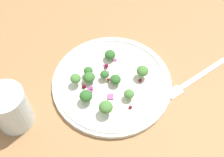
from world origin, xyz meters
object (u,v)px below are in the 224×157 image
object	(u,v)px
plate	(112,83)
broccoli_floret_0	(106,107)
broccoli_floret_2	(88,71)
broccoli_floret_1	(86,96)
fork	(194,79)
water_glass	(10,108)

from	to	relation	value
plate	broccoli_floret_0	world-z (taller)	broccoli_floret_0
plate	broccoli_floret_2	bearing A→B (deg)	61.99
broccoli_floret_1	broccoli_floret_2	size ratio (longest dim) A/B	1.34
fork	broccoli_floret_0	bearing A→B (deg)	104.64
broccoli_floret_0	broccoli_floret_1	bearing A→B (deg)	46.49
broccoli_floret_2	fork	world-z (taller)	broccoli_floret_2
water_glass	broccoli_floret_1	bearing A→B (deg)	-84.83
fork	water_glass	world-z (taller)	water_glass
broccoli_floret_0	broccoli_floret_1	xyz separation A→B (cm)	(3.63, 3.82, -0.36)
water_glass	broccoli_floret_2	bearing A→B (deg)	-64.33
broccoli_floret_0	water_glass	size ratio (longest dim) A/B	0.30
plate	water_glass	world-z (taller)	water_glass
broccoli_floret_2	broccoli_floret_1	bearing A→B (deg)	168.79
broccoli_floret_1	water_glass	size ratio (longest dim) A/B	0.29
plate	water_glass	size ratio (longest dim) A/B	2.77
broccoli_floret_0	fork	world-z (taller)	broccoli_floret_0
plate	water_glass	xyz separation A→B (cm)	(-5.41, 22.01, 4.16)
broccoli_floret_2	fork	size ratio (longest dim) A/B	0.12
plate	water_glass	distance (cm)	23.04
plate	fork	distance (cm)	19.73
broccoli_floret_0	broccoli_floret_2	world-z (taller)	broccoli_floret_0
broccoli_floret_0	water_glass	world-z (taller)	water_glass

